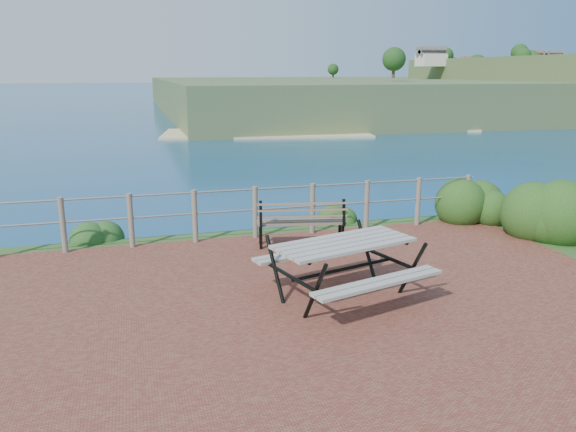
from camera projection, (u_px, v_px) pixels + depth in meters
name	position (u px, v px, depth m)	size (l,w,h in m)	color
ground	(308.00, 306.00, 7.73)	(10.00, 7.00, 0.12)	brown
ocean	(134.00, 81.00, 194.29)	(1200.00, 1200.00, 0.00)	#15607E
safety_railing	(255.00, 210.00, 10.71)	(9.40, 0.10, 1.00)	#6B5B4C
distant_bay	(549.00, 82.00, 241.98)	(290.00, 232.36, 24.00)	#395229
picnic_table	(344.00, 263.00, 7.84)	(2.11, 1.66, 0.83)	gray
park_bench	(301.00, 215.00, 10.21)	(1.66, 0.70, 0.91)	brown
shrub_right_front	(562.00, 240.00, 10.76)	(1.37, 1.37, 1.94)	#1C3F13
shrub_right_edge	(467.00, 220.00, 12.17)	(1.12, 1.12, 1.59)	#1C3F13
shrub_lip_west	(102.00, 238.00, 10.85)	(0.76, 0.76, 0.49)	#1D4C1C
shrub_lip_east	(340.00, 222.00, 12.05)	(0.81, 0.81, 0.57)	#1C3F13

